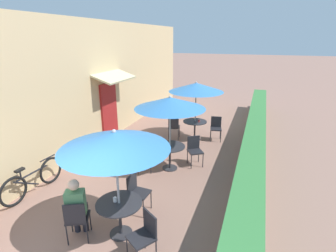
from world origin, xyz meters
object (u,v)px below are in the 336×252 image
Objects in this scene: seated_patron_near_right at (77,206)px; cafe_chair_mid_right at (194,148)px; coffee_cup_mid at (166,145)px; cafe_chair_far_left at (216,127)px; patio_umbrella_near at (115,140)px; patio_table_far at (195,125)px; patio_table_near at (120,210)px; patio_table_mid at (170,151)px; patio_umbrella_far at (196,87)px; cafe_chair_near_right at (77,217)px; cafe_chair_mid_left at (144,156)px; cafe_chair_far_right at (174,126)px; bicycle_leaning at (33,180)px; coffee_cup_near at (115,200)px; patio_umbrella_mid at (170,103)px; coffee_cup_far at (199,121)px; cafe_chair_near_left at (136,190)px; cafe_chair_near_back at (145,233)px.

cafe_chair_mid_right is (1.32, 3.67, -0.17)m from seated_patron_near_right.
cafe_chair_far_left is at bearing 71.08° from coffee_cup_mid.
patio_umbrella_near is 2.49× the size of cafe_chair_mid_right.
seated_patron_near_right reaches higher than patio_table_far.
patio_table_near and patio_table_mid have the same top height.
cafe_chair_mid_right is at bearing 38.07° from coffee_cup_mid.
patio_umbrella_far is at bearing -90.00° from patio_table_far.
patio_umbrella_far is at bearing -110.05° from cafe_chair_mid_right.
cafe_chair_near_right is at bearing 64.36° from cafe_chair_far_left.
coffee_cup_mid is 0.10× the size of cafe_chair_far_left.
patio_table_far is at bearing 88.74° from patio_umbrella_near.
cafe_chair_mid_left is (0.07, 2.78, 0.00)m from cafe_chair_near_right.
bicycle_leaning is (-2.07, -4.58, -0.15)m from cafe_chair_far_right.
patio_umbrella_far is (0.12, 5.35, 0.00)m from patio_umbrella_near.
cafe_chair_near_right is 1.00× the size of cafe_chair_far_left.
coffee_cup_near is 0.10× the size of patio_table_mid.
patio_table_mid is 1.00× the size of cafe_chair_mid_left.
patio_umbrella_mid is at bearing 43.72° from bicycle_leaning.
bicycle_leaning is (-2.61, -2.27, -0.39)m from coffee_cup_mid.
coffee_cup_mid is at bearing 52.19° from seated_patron_near_right.
cafe_chair_mid_right is at bearing -76.18° from patio_umbrella_far.
coffee_cup_near is 1.00× the size of coffee_cup_far.
patio_table_near is 5.65m from cafe_chair_far_left.
coffee_cup_near is at bearing -91.87° from patio_table_mid.
cafe_chair_near_left reaches higher than coffee_cup_far.
coffee_cup_near is 5.49m from patio_umbrella_far.
patio_table_mid is (0.72, 3.18, -0.14)m from seated_patron_near_right.
cafe_chair_far_left is (0.86, 2.72, -0.03)m from patio_table_mid.
cafe_chair_far_left is at bearing 31.73° from cafe_chair_mid_left.
patio_umbrella_far reaches higher than cafe_chair_near_left.
cafe_chair_near_right is 5.54m from cafe_chair_far_right.
patio_umbrella_mid is at bearing -44.61° from cafe_chair_near_back.
patio_table_near is at bearing -94.42° from cafe_chair_far_right.
cafe_chair_near_left is at bearing -91.84° from patio_table_far.
cafe_chair_far_left reaches higher than patio_table_far.
patio_table_far is (0.83, 5.67, -0.14)m from seated_patron_near_right.
cafe_chair_near_right is 0.40× the size of patio_umbrella_far.
cafe_chair_mid_left reaches higher than coffee_cup_near.
cafe_chair_near_right is 0.20m from seated_patron_near_right.
cafe_chair_near_back is 3.28m from coffee_cup_mid.
cafe_chair_near_right is at bearing 37.57° from cafe_chair_mid_right.
patio_umbrella_near is 5.36m from cafe_chair_far_right.
bicycle_leaning is at bearing 43.33° from cafe_chair_far_left.
cafe_chair_mid_right is at bearing -80.43° from coffee_cup_far.
cafe_chair_near_right and cafe_chair_near_back have the same top height.
patio_umbrella_far reaches higher than patio_table_mid.
patio_umbrella_far is 1.22× the size of bicycle_leaning.
seated_patron_near_right reaches higher than patio_table_near.
coffee_cup_far is (-0.41, 5.68, 0.24)m from cafe_chair_near_back.
cafe_chair_mid_right is at bearing 39.51° from patio_table_mid.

